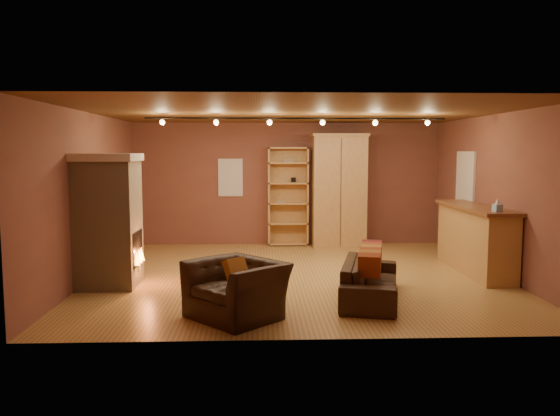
{
  "coord_description": "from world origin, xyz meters",
  "views": [
    {
      "loc": [
        -0.65,
        -9.31,
        2.16
      ],
      "look_at": [
        -0.28,
        0.2,
        1.16
      ],
      "focal_mm": 35.0,
      "sensor_mm": 36.0,
      "label": 1
    }
  ],
  "objects_px": {
    "loveseat": "(370,272)",
    "coffee_table": "(255,280)",
    "fireplace": "(109,220)",
    "bookcase": "(288,195)",
    "bar_counter": "(475,238)",
    "armchair": "(237,280)",
    "armoire": "(339,190)"
  },
  "relations": [
    {
      "from": "loveseat",
      "to": "bookcase",
      "type": "bearing_deg",
      "value": 25.15
    },
    {
      "from": "loveseat",
      "to": "coffee_table",
      "type": "distance_m",
      "value": 1.72
    },
    {
      "from": "bookcase",
      "to": "armchair",
      "type": "height_order",
      "value": "bookcase"
    },
    {
      "from": "armchair",
      "to": "coffee_table",
      "type": "height_order",
      "value": "armchair"
    },
    {
      "from": "bookcase",
      "to": "bar_counter",
      "type": "bearing_deg",
      "value": -43.08
    },
    {
      "from": "bookcase",
      "to": "coffee_table",
      "type": "xyz_separation_m",
      "value": [
        -0.73,
        -5.06,
        -0.76
      ]
    },
    {
      "from": "armoire",
      "to": "bar_counter",
      "type": "relative_size",
      "value": 1.02
    },
    {
      "from": "fireplace",
      "to": "bar_counter",
      "type": "relative_size",
      "value": 0.85
    },
    {
      "from": "fireplace",
      "to": "bar_counter",
      "type": "height_order",
      "value": "fireplace"
    },
    {
      "from": "bookcase",
      "to": "armchair",
      "type": "xyz_separation_m",
      "value": [
        -0.96,
        -5.5,
        -0.64
      ]
    },
    {
      "from": "bar_counter",
      "to": "coffee_table",
      "type": "distance_m",
      "value": 4.43
    },
    {
      "from": "armoire",
      "to": "loveseat",
      "type": "bearing_deg",
      "value": -92.38
    },
    {
      "from": "loveseat",
      "to": "armchair",
      "type": "bearing_deg",
      "value": 126.29
    },
    {
      "from": "fireplace",
      "to": "loveseat",
      "type": "distance_m",
      "value": 4.18
    },
    {
      "from": "bookcase",
      "to": "armchair",
      "type": "relative_size",
      "value": 1.69
    },
    {
      "from": "bookcase",
      "to": "coffee_table",
      "type": "height_order",
      "value": "bookcase"
    },
    {
      "from": "armoire",
      "to": "loveseat",
      "type": "distance_m",
      "value": 4.58
    },
    {
      "from": "bookcase",
      "to": "armoire",
      "type": "xyz_separation_m",
      "value": [
        1.14,
        -0.21,
        0.13
      ]
    },
    {
      "from": "bookcase",
      "to": "coffee_table",
      "type": "distance_m",
      "value": 5.17
    },
    {
      "from": "bar_counter",
      "to": "armchair",
      "type": "relative_size",
      "value": 1.88
    },
    {
      "from": "fireplace",
      "to": "loveseat",
      "type": "height_order",
      "value": "fireplace"
    },
    {
      "from": "bookcase",
      "to": "armoire",
      "type": "distance_m",
      "value": 1.17
    },
    {
      "from": "bookcase",
      "to": "armoire",
      "type": "relative_size",
      "value": 0.88
    },
    {
      "from": "armchair",
      "to": "fireplace",
      "type": "bearing_deg",
      "value": -173.76
    },
    {
      "from": "coffee_table",
      "to": "loveseat",
      "type": "bearing_deg",
      "value": 12.15
    },
    {
      "from": "coffee_table",
      "to": "bar_counter",
      "type": "bearing_deg",
      "value": 28.08
    },
    {
      "from": "bar_counter",
      "to": "armchair",
      "type": "xyz_separation_m",
      "value": [
        -4.14,
        -2.52,
        -0.11
      ]
    },
    {
      "from": "bar_counter",
      "to": "armchair",
      "type": "distance_m",
      "value": 4.85
    },
    {
      "from": "fireplace",
      "to": "bar_counter",
      "type": "xyz_separation_m",
      "value": [
        6.24,
        0.75,
        -0.46
      ]
    },
    {
      "from": "bar_counter",
      "to": "armchair",
      "type": "bearing_deg",
      "value": -148.69
    },
    {
      "from": "fireplace",
      "to": "armchair",
      "type": "distance_m",
      "value": 2.8
    },
    {
      "from": "loveseat",
      "to": "coffee_table",
      "type": "height_order",
      "value": "loveseat"
    }
  ]
}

